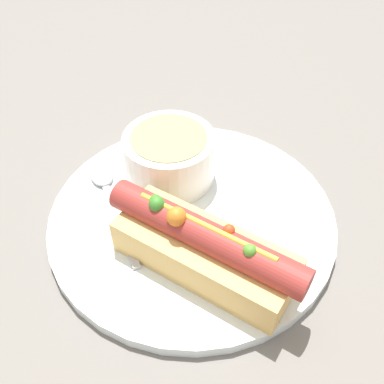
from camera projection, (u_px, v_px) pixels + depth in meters
name	position (u px, v px, depth m)	size (l,w,h in m)	color
ground_plane	(192.00, 222.00, 0.48)	(4.00, 4.00, 0.00)	slate
dinner_plate	(192.00, 218.00, 0.48)	(0.30, 0.30, 0.01)	white
hot_dog	(204.00, 248.00, 0.41)	(0.18, 0.15, 0.07)	#DBAD60
soup_bowl	(170.00, 155.00, 0.49)	(0.10, 0.10, 0.06)	silver
spoon	(107.00, 189.00, 0.49)	(0.07, 0.15, 0.01)	#B7B7BC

